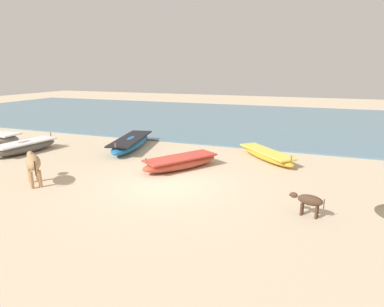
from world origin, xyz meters
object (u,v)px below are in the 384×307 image
fishing_boat_3 (131,143)px  fishing_boat_4 (25,147)px  fishing_boat_5 (181,162)px  cow_adult_tan (33,163)px  calf_near_dark (309,201)px  fishing_boat_1 (266,155)px

fishing_boat_3 → fishing_boat_4: 5.08m
fishing_boat_5 → cow_adult_tan: bearing=-15.9°
calf_near_dark → fishing_boat_5: bearing=-16.4°
fishing_boat_3 → fishing_boat_5: 4.43m
fishing_boat_4 → cow_adult_tan: bearing=-122.6°
fishing_boat_3 → fishing_boat_1: bearing=79.5°
cow_adult_tan → fishing_boat_4: bearing=-1.1°
fishing_boat_3 → fishing_boat_5: bearing=45.0°
fishing_boat_3 → calf_near_dark: 10.23m
fishing_boat_3 → fishing_boat_5: size_ratio=1.37×
fishing_boat_5 → fishing_boat_1: bearing=163.7°
fishing_boat_1 → calf_near_dark: 5.87m
cow_adult_tan → fishing_boat_5: bearing=-100.1°
fishing_boat_1 → calf_near_dark: (1.99, -5.51, 0.22)m
fishing_boat_4 → fishing_boat_3: bearing=-52.4°
fishing_boat_1 → fishing_boat_3: fishing_boat_3 is taller
cow_adult_tan → calf_near_dark: 9.15m
fishing_boat_3 → fishing_boat_5: fishing_boat_3 is taller
fishing_boat_1 → fishing_boat_3: 6.81m
fishing_boat_5 → cow_adult_tan: 5.45m
cow_adult_tan → fishing_boat_3: bearing=-54.5°
cow_adult_tan → fishing_boat_1: bearing=-100.3°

